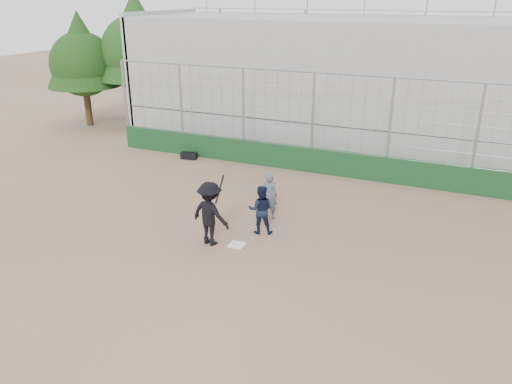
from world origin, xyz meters
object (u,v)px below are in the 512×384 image
at_px(equipment_bag, 189,156).
at_px(batter_at_plate, 210,214).
at_px(catcher_crouched, 261,217).
at_px(umpire, 269,198).

bearing_deg(equipment_bag, batter_at_plate, -54.90).
distance_m(batter_at_plate, catcher_crouched, 1.66).
bearing_deg(umpire, batter_at_plate, 47.35).
bearing_deg(catcher_crouched, batter_at_plate, -131.65).
distance_m(umpire, equipment_bag, 7.08).
relative_size(batter_at_plate, umpire, 1.45).
bearing_deg(umpire, catcher_crouched, 78.10).
height_order(umpire, equipment_bag, umpire).
bearing_deg(umpire, equipment_bag, -59.86).
height_order(batter_at_plate, catcher_crouched, batter_at_plate).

